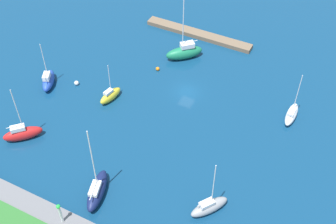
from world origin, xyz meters
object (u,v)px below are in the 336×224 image
(pier_dock, at_px, (198,34))
(sailboat_red_east_end, at_px, (23,133))
(sailboat_navy_far_north, at_px, (97,190))
(sailboat_gray_center_basin, at_px, (209,206))
(mooring_buoy_orange, at_px, (158,69))
(sailboat_white_near_pier, at_px, (292,114))
(sailboat_yellow_west_end, at_px, (110,95))
(sailboat_blue_far_south, at_px, (48,80))
(sailboat_green_off_beacon, at_px, (184,52))
(mooring_buoy_white, at_px, (76,83))
(harbor_beacon, at_px, (60,212))

(pier_dock, distance_m, sailboat_red_east_end, 40.19)
(sailboat_navy_far_north, bearing_deg, pier_dock, -12.15)
(sailboat_gray_center_basin, relative_size, sailboat_red_east_end, 0.95)
(sailboat_gray_center_basin, bearing_deg, mooring_buoy_orange, 75.81)
(pier_dock, distance_m, mooring_buoy_orange, 13.57)
(sailboat_red_east_end, relative_size, sailboat_white_near_pier, 1.14)
(sailboat_yellow_west_end, bearing_deg, mooring_buoy_orange, -6.53)
(sailboat_blue_far_south, bearing_deg, sailboat_green_off_beacon, -72.09)
(sailboat_green_off_beacon, height_order, sailboat_white_near_pier, sailboat_green_off_beacon)
(sailboat_white_near_pier, bearing_deg, pier_dock, 58.29)
(pier_dock, bearing_deg, sailboat_red_east_end, 70.75)
(sailboat_yellow_west_end, distance_m, sailboat_navy_far_north, 19.67)
(sailboat_yellow_west_end, distance_m, sailboat_blue_far_south, 12.00)
(sailboat_red_east_end, bearing_deg, sailboat_blue_far_south, 64.43)
(sailboat_red_east_end, bearing_deg, sailboat_gray_center_basin, -43.59)
(sailboat_yellow_west_end, height_order, mooring_buoy_white, sailboat_yellow_west_end)
(sailboat_red_east_end, relative_size, mooring_buoy_orange, 14.63)
(harbor_beacon, relative_size, sailboat_red_east_end, 0.36)
(pier_dock, xyz_separation_m, sailboat_gray_center_basin, (-18.09, 36.89, 0.57))
(sailboat_yellow_west_end, height_order, mooring_buoy_orange, sailboat_yellow_west_end)
(harbor_beacon, xyz_separation_m, sailboat_blue_far_south, (19.41, -21.98, -2.15))
(sailboat_blue_far_south, bearing_deg, mooring_buoy_orange, -77.89)
(sailboat_green_off_beacon, height_order, sailboat_blue_far_south, sailboat_green_off_beacon)
(sailboat_yellow_west_end, bearing_deg, sailboat_white_near_pier, -59.89)
(harbor_beacon, bearing_deg, sailboat_white_near_pier, -122.68)
(sailboat_red_east_end, bearing_deg, sailboat_white_near_pier, -12.62)
(sailboat_gray_center_basin, height_order, sailboat_red_east_end, sailboat_red_east_end)
(sailboat_red_east_end, bearing_deg, harbor_beacon, -78.77)
(sailboat_white_near_pier, bearing_deg, sailboat_blue_far_south, 105.72)
(sailboat_blue_far_south, height_order, mooring_buoy_orange, sailboat_blue_far_south)
(pier_dock, height_order, sailboat_blue_far_south, sailboat_blue_far_south)
(sailboat_red_east_end, bearing_deg, mooring_buoy_orange, 20.41)
(sailboat_yellow_west_end, bearing_deg, sailboat_gray_center_basin, -106.65)
(pier_dock, bearing_deg, mooring_buoy_orange, 80.36)
(sailboat_yellow_west_end, height_order, sailboat_blue_far_south, sailboat_blue_far_south)
(sailboat_gray_center_basin, bearing_deg, sailboat_yellow_west_end, 96.70)
(sailboat_red_east_end, height_order, sailboat_white_near_pier, sailboat_red_east_end)
(sailboat_blue_far_south, distance_m, mooring_buoy_white, 4.95)
(sailboat_gray_center_basin, bearing_deg, sailboat_navy_far_north, 142.52)
(sailboat_navy_far_north, bearing_deg, sailboat_blue_far_south, 36.24)
(sailboat_gray_center_basin, distance_m, mooring_buoy_white, 34.11)
(sailboat_navy_far_north, distance_m, sailboat_red_east_end, 16.76)
(sailboat_white_near_pier, bearing_deg, mooring_buoy_orange, 87.84)
(harbor_beacon, xyz_separation_m, mooring_buoy_white, (15.06, -24.24, -2.86))
(sailboat_navy_far_north, relative_size, sailboat_red_east_end, 1.26)
(sailboat_green_off_beacon, distance_m, sailboat_gray_center_basin, 33.99)
(pier_dock, height_order, sailboat_red_east_end, sailboat_red_east_end)
(pier_dock, height_order, harbor_beacon, harbor_beacon)
(harbor_beacon, bearing_deg, sailboat_yellow_west_end, -72.37)
(sailboat_white_near_pier, height_order, mooring_buoy_white, sailboat_white_near_pier)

